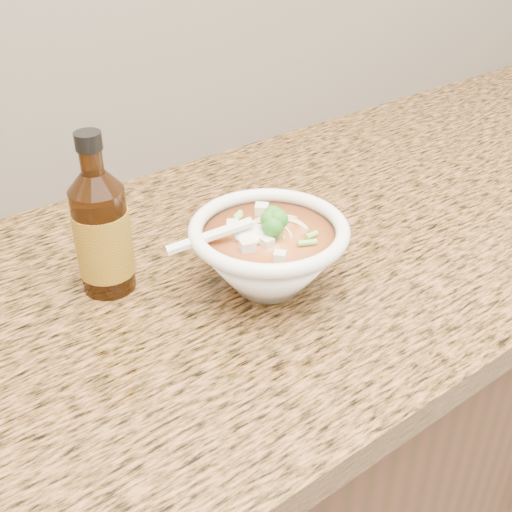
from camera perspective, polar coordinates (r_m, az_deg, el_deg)
cabinet at (r=1.22m, az=-0.76°, el=-18.78°), size 4.00×0.65×0.86m
counter_slab at (r=0.90m, az=-0.97°, el=-0.94°), size 4.00×0.68×0.04m
soup_bowl at (r=0.81m, az=1.12°, el=0.20°), size 0.22×0.20×0.11m
hot_sauce_bottle at (r=0.81m, az=-13.50°, el=1.99°), size 0.09×0.09×0.21m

